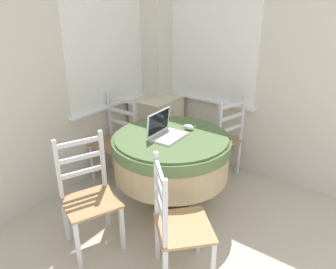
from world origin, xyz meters
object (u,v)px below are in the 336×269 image
at_px(laptop, 165,131).
at_px(dining_chair_camera_near, 178,225).
at_px(computer_mouse, 189,127).
at_px(corner_cabinet, 157,127).
at_px(dining_chair_near_back_window, 116,140).
at_px(dining_chair_near_right_window, 221,140).
at_px(cell_phone, 189,126).
at_px(round_dining_table, 171,153).
at_px(dining_chair_left_flank, 89,197).

xyz_separation_m(laptop, dining_chair_camera_near, (-0.61, -0.57, -0.37)).
distance_m(computer_mouse, corner_cabinet, 1.12).
height_order(dining_chair_near_back_window, corner_cabinet, dining_chair_near_back_window).
xyz_separation_m(dining_chair_near_back_window, dining_chair_near_right_window, (0.71, -0.92, 0.00)).
relative_size(dining_chair_near_back_window, dining_chair_near_right_window, 1.00).
bearing_deg(cell_phone, corner_cabinet, 57.05).
distance_m(laptop, corner_cabinet, 1.24).
xyz_separation_m(round_dining_table, dining_chair_camera_near, (-0.66, -0.53, -0.14)).
height_order(dining_chair_camera_near, corner_cabinet, dining_chair_camera_near).
bearing_deg(dining_chair_near_right_window, laptop, 172.28).
xyz_separation_m(computer_mouse, corner_cabinet, (0.60, 0.86, -0.40)).
distance_m(cell_phone, dining_chair_camera_near, 1.12).
bearing_deg(dining_chair_left_flank, dining_chair_near_right_window, -11.14).
bearing_deg(cell_phone, round_dining_table, 177.95).
relative_size(cell_phone, dining_chair_near_back_window, 0.13).
relative_size(laptop, corner_cabinet, 0.43).
height_order(laptop, dining_chair_near_right_window, laptop).
bearing_deg(round_dining_table, dining_chair_near_right_window, -5.74).
xyz_separation_m(dining_chair_camera_near, dining_chair_left_flank, (-0.14, 0.77, 0.00)).
bearing_deg(computer_mouse, corner_cabinet, 55.14).
height_order(laptop, dining_chair_left_flank, laptop).
bearing_deg(laptop, round_dining_table, -37.51).
relative_size(dining_chair_camera_near, corner_cabinet, 1.22).
bearing_deg(laptop, corner_cabinet, 42.05).
distance_m(dining_chair_near_right_window, corner_cabinet, 0.90).
bearing_deg(dining_chair_left_flank, laptop, -15.00).
xyz_separation_m(round_dining_table, computer_mouse, (0.22, -0.05, 0.20)).
xyz_separation_m(dining_chair_near_back_window, dining_chair_left_flank, (-0.92, -0.60, 0.00)).
height_order(round_dining_table, corner_cabinet, corner_cabinet).
bearing_deg(computer_mouse, dining_chair_near_back_window, 96.55).
distance_m(laptop, dining_chair_near_back_window, 0.90).
relative_size(computer_mouse, dining_chair_camera_near, 0.10).
height_order(round_dining_table, laptop, laptop).
relative_size(laptop, dining_chair_near_back_window, 0.36).
height_order(laptop, dining_chair_near_back_window, laptop).
bearing_deg(round_dining_table, corner_cabinet, 44.89).
distance_m(round_dining_table, dining_chair_camera_near, 0.86).
distance_m(round_dining_table, cell_phone, 0.34).
distance_m(cell_phone, corner_cabinet, 1.05).
height_order(round_dining_table, computer_mouse, computer_mouse).
relative_size(round_dining_table, dining_chair_camera_near, 1.16).
height_order(laptop, dining_chair_camera_near, laptop).
relative_size(computer_mouse, corner_cabinet, 0.13).
bearing_deg(laptop, dining_chair_camera_near, -137.14).
relative_size(cell_phone, corner_cabinet, 0.16).
bearing_deg(laptop, computer_mouse, -16.91).
bearing_deg(dining_chair_camera_near, computer_mouse, 29.08).
bearing_deg(dining_chair_left_flank, computer_mouse, -15.50).
relative_size(computer_mouse, dining_chair_left_flank, 0.10).
bearing_deg(dining_chair_near_back_window, round_dining_table, -97.92).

